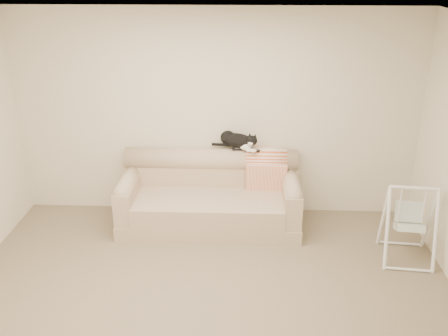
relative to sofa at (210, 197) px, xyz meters
name	(u,v)px	position (x,y,z in m)	size (l,w,h in m)	color
ground_plane	(206,304)	(0.07, -1.62, -0.35)	(5.00, 5.00, 0.00)	brown
room_shell	(204,158)	(0.07, -1.62, 1.18)	(5.04, 4.04, 2.60)	beige
sofa	(210,197)	(0.00, 0.00, 0.00)	(2.20, 0.93, 0.90)	#B4A78D
remote_a	(239,149)	(0.35, 0.24, 0.56)	(0.19, 0.08, 0.03)	black
remote_b	(254,149)	(0.54, 0.23, 0.56)	(0.15, 0.16, 0.02)	black
tuxedo_cat	(238,141)	(0.33, 0.27, 0.66)	(0.59, 0.42, 0.24)	black
throw_blanket	(266,163)	(0.69, 0.23, 0.37)	(0.50, 0.38, 0.58)	#D85020
baby_swing	(409,223)	(2.22, -0.71, 0.09)	(0.59, 0.62, 0.88)	white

